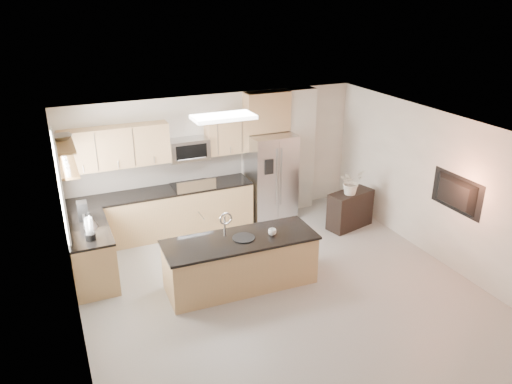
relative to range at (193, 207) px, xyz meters
name	(u,v)px	position (x,y,z in m)	size (l,w,h in m)	color
floor	(287,298)	(0.60, -2.92, -0.47)	(6.50, 6.50, 0.00)	#9E9C97
ceiling	(291,137)	(0.60, -2.92, 2.13)	(6.00, 6.50, 0.02)	white
wall_back	(215,159)	(0.60, 0.33, 0.83)	(6.00, 0.02, 2.60)	beige
wall_front	(452,366)	(0.60, -6.17, 0.83)	(6.00, 0.02, 2.60)	beige
wall_left	(73,265)	(-2.40, -2.92, 0.83)	(0.02, 6.50, 2.60)	beige
wall_right	(448,192)	(3.60, -2.92, 0.83)	(0.02, 6.50, 2.60)	beige
back_counter	(162,212)	(-0.63, 0.01, 0.00)	(3.55, 0.66, 1.44)	tan
left_counter	(91,253)	(-2.07, -1.07, -0.01)	(0.66, 1.50, 0.92)	tan
range	(193,207)	(0.00, 0.00, 0.00)	(0.76, 0.64, 1.14)	black
upper_cabinets	(151,143)	(-0.70, 0.16, 1.35)	(3.50, 0.33, 0.75)	tan
microwave	(189,149)	(0.00, 0.12, 1.16)	(0.76, 0.40, 0.40)	#AEAEB0
refrigerator	(271,176)	(1.66, -0.05, 0.42)	(0.92, 0.78, 1.78)	#AEAEB0
partition_column	(299,150)	(2.42, 0.18, 0.83)	(0.60, 0.30, 2.60)	beige
window	(61,188)	(-2.38, -1.07, 1.18)	(0.04, 1.15, 1.65)	white
shelf_lower	(66,166)	(-2.25, -0.97, 1.48)	(0.30, 1.20, 0.04)	brown
shelf_upper	(63,143)	(-2.25, -0.97, 1.85)	(0.30, 1.20, 0.04)	brown
ceiling_fixture	(223,117)	(0.20, -1.32, 2.09)	(1.00, 0.50, 0.06)	white
island	(241,262)	(0.09, -2.28, -0.05)	(2.45, 0.94, 1.27)	tan
credenza	(350,209)	(2.90, -1.17, -0.10)	(0.94, 0.40, 0.75)	black
cup	(272,232)	(0.60, -2.36, 0.42)	(0.13, 0.13, 0.10)	white
platter	(244,238)	(0.13, -2.29, 0.38)	(0.36, 0.36, 0.02)	black
blender	(90,230)	(-2.07, -1.53, 0.61)	(0.16, 0.16, 0.36)	black
kettle	(90,221)	(-2.02, -1.09, 0.57)	(0.21, 0.21, 0.27)	#AEAEB0
coffee_maker	(83,211)	(-2.10, -0.73, 0.59)	(0.17, 0.21, 0.31)	black
bowl	(61,137)	(-2.25, -0.83, 1.91)	(0.40, 0.40, 0.10)	#AEAEB0
flower_vase	(352,176)	(2.82, -1.24, 0.66)	(0.68, 0.59, 0.75)	beige
television	(453,194)	(3.51, -3.12, 0.88)	(1.08, 0.14, 0.62)	black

